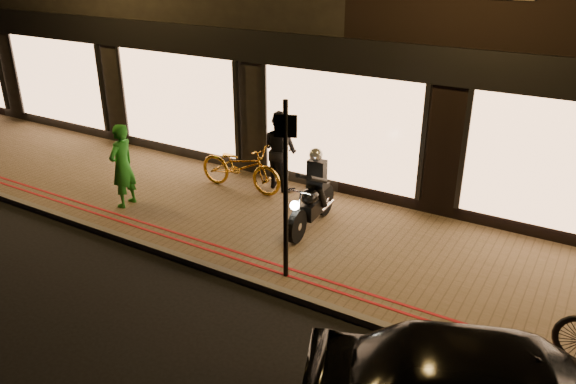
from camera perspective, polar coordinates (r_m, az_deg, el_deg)
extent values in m
plane|color=black|center=(9.63, -5.66, -8.95)|extent=(90.00, 90.00, 0.00)
cube|color=brown|center=(11.03, 0.46, -3.90)|extent=(50.00, 4.00, 0.12)
cube|color=#59544C|center=(9.63, -5.50, -8.51)|extent=(50.00, 0.14, 0.12)
cube|color=maroon|center=(9.87, -4.14, -7.15)|extent=(50.00, 0.06, 0.01)
cube|color=maroon|center=(10.01, -3.49, -6.65)|extent=(50.00, 0.06, 0.01)
cube|color=black|center=(11.68, 5.52, 13.63)|extent=(48.00, 0.12, 0.70)
cube|color=#FFB97F|center=(17.74, -22.35, 10.40)|extent=(3.60, 0.06, 2.38)
cube|color=#FFB97F|center=(14.47, -11.19, 9.03)|extent=(3.60, 0.06, 2.38)
cube|color=#FFB97F|center=(12.03, 5.21, 6.39)|extent=(3.60, 0.06, 2.38)
cube|color=#FFB97F|center=(10.98, 26.80, 2.12)|extent=(3.60, 0.06, 2.38)
cylinder|color=black|center=(10.36, 0.89, -3.49)|extent=(0.16, 0.65, 0.64)
cylinder|color=black|center=(11.42, 3.77, -0.82)|extent=(0.16, 0.65, 0.64)
cylinder|color=silver|center=(10.36, 0.89, -3.49)|extent=(0.15, 0.15, 0.14)
cylinder|color=silver|center=(11.42, 3.77, -0.82)|extent=(0.15, 0.15, 0.14)
cube|color=black|center=(10.89, 2.52, -1.61)|extent=(0.31, 0.72, 0.30)
ellipsoid|color=black|center=(10.66, 2.26, -0.42)|extent=(0.36, 0.53, 0.29)
cube|color=black|center=(11.02, 3.20, 0.40)|extent=(0.26, 0.56, 0.09)
cylinder|color=silver|center=(10.21, 1.29, 0.00)|extent=(0.60, 0.07, 0.03)
cylinder|color=silver|center=(10.26, 1.03, -1.89)|extent=(0.07, 0.33, 0.71)
sphere|color=white|center=(10.08, 0.68, -1.38)|extent=(0.18, 0.18, 0.17)
cylinder|color=silver|center=(11.27, 4.02, -1.41)|extent=(0.11, 0.55, 0.07)
cube|color=black|center=(10.77, 2.96, 1.86)|extent=(0.35, 0.24, 0.55)
sphere|color=#B3B4BA|center=(10.58, 2.87, 3.81)|extent=(0.28, 0.28, 0.26)
cylinder|color=black|center=(10.55, 1.45, 1.58)|extent=(0.21, 0.61, 0.34)
cylinder|color=black|center=(10.43, 3.04, 1.28)|extent=(0.13, 0.60, 0.34)
cylinder|color=black|center=(10.97, 2.16, -0.27)|extent=(0.21, 0.29, 0.46)
cylinder|color=black|center=(10.86, 3.49, -0.54)|extent=(0.18, 0.29, 0.46)
cylinder|color=black|center=(8.79, -0.24, -0.16)|extent=(0.10, 0.10, 3.00)
cube|color=black|center=(8.40, -0.25, 6.71)|extent=(0.34, 0.16, 0.35)
imported|color=#C18522|center=(12.55, -4.84, 2.57)|extent=(2.09, 0.77, 1.09)
imported|color=#217F23|center=(12.10, -16.49, 2.57)|extent=(0.49, 0.69, 1.78)
imported|color=black|center=(12.51, -0.80, 4.29)|extent=(1.03, 0.90, 1.78)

